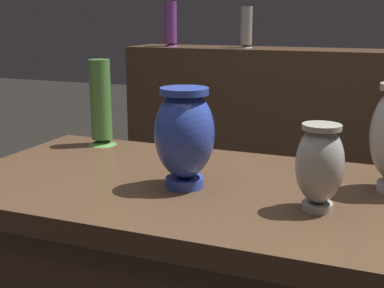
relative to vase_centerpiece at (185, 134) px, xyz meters
The scene contains 6 objects.
back_display_shelf 2.28m from the vase_centerpiece, 89.46° to the left, with size 2.60×0.40×0.99m.
vase_centerpiece is the anchor object (origin of this frame).
vase_tall_behind 0.49m from the vase_centerpiece, 144.23° to the left, with size 0.09×0.09×0.26m.
vase_right_accent 0.32m from the vase_centerpiece, ahead, with size 0.10×0.10×0.18m.
shelf_vase_left 2.30m from the vase_centerpiece, 102.58° to the left, with size 0.09×0.09×0.26m.
shelf_vase_far_left 2.44m from the vase_centerpiece, 114.80° to the left, with size 0.10×0.10×0.30m.
Camera 1 is at (0.43, -1.11, 1.19)m, focal length 48.64 mm.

